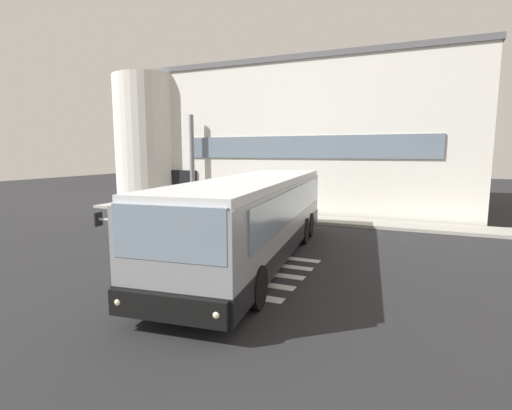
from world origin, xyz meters
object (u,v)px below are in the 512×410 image
passenger_near_column (196,195)px  passenger_by_doorway (213,194)px  entry_support_column (192,162)px  bus_main_foreground (256,219)px

passenger_near_column → passenger_by_doorway: 0.97m
entry_support_column → bus_main_foreground: 11.41m
entry_support_column → bus_main_foreground: size_ratio=0.47×
entry_support_column → passenger_by_doorway: size_ratio=3.33×
bus_main_foreground → passenger_near_column: bus_main_foreground is taller
entry_support_column → bus_main_foreground: entry_support_column is taller
entry_support_column → bus_main_foreground: bearing=-47.0°
entry_support_column → passenger_by_doorway: bearing=-15.4°
passenger_near_column → bus_main_foreground: bearing=-46.9°
passenger_near_column → entry_support_column: bearing=132.5°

